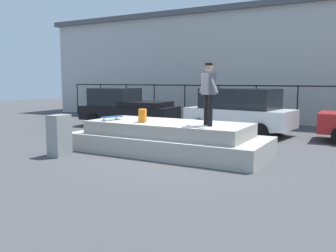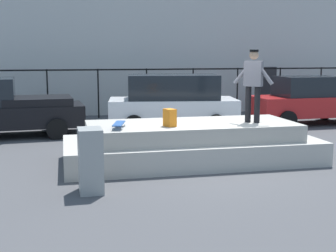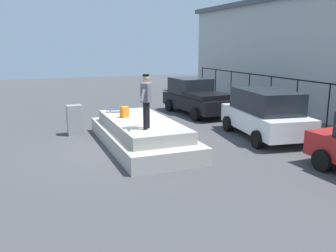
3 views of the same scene
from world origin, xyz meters
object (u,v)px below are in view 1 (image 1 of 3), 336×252
object	(u,v)px
backpack	(143,116)
utility_box	(59,136)
car_black_pickup_near	(126,108)
skateboard	(112,117)
car_white_hatchback_mid	(239,110)
skateboarder	(208,90)

from	to	relation	value
backpack	utility_box	xyz separation A→B (m)	(-1.89, -1.58, -0.54)
utility_box	car_black_pickup_near	bearing A→B (deg)	108.24
skateboard	car_white_hatchback_mid	distance (m)	5.86
skateboarder	backpack	world-z (taller)	skateboarder
skateboarder	skateboard	bearing A→B (deg)	-176.84
car_white_hatchback_mid	utility_box	world-z (taller)	car_white_hatchback_mid
skateboard	car_black_pickup_near	world-z (taller)	car_black_pickup_near
backpack	car_white_hatchback_mid	xyz separation A→B (m)	(1.32, 5.29, -0.17)
car_black_pickup_near	car_white_hatchback_mid	size ratio (longest dim) A/B	1.04
car_black_pickup_near	skateboard	bearing A→B (deg)	-58.56
car_black_pickup_near	car_white_hatchback_mid	bearing A→B (deg)	2.73
car_black_pickup_near	car_white_hatchback_mid	xyz separation A→B (m)	(5.57, 0.27, 0.07)
car_white_hatchback_mid	utility_box	size ratio (longest dim) A/B	3.75
skateboarder	utility_box	world-z (taller)	skateboarder
backpack	car_black_pickup_near	xyz separation A→B (m)	(-4.24, 5.03, -0.24)
car_white_hatchback_mid	skateboard	bearing A→B (deg)	-115.13
car_black_pickup_near	car_white_hatchback_mid	distance (m)	5.57
utility_box	backpack	bearing A→B (deg)	38.54
backpack	utility_box	bearing A→B (deg)	-71.44
skateboarder	utility_box	xyz separation A→B (m)	(-3.97, -1.75, -1.35)
car_black_pickup_near	utility_box	distance (m)	7.02
skateboarder	car_black_pickup_near	xyz separation A→B (m)	(-6.33, 4.86, -1.05)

